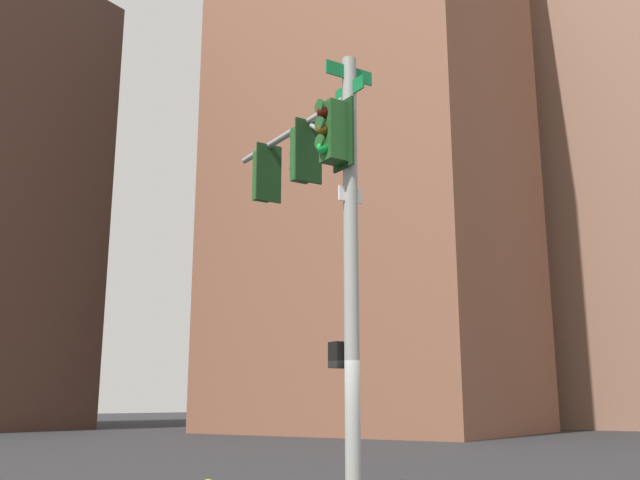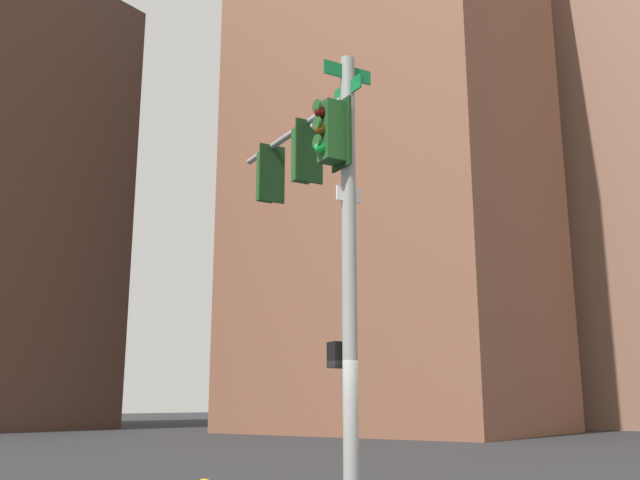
{
  "view_description": "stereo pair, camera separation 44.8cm",
  "coord_description": "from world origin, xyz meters",
  "views": [
    {
      "loc": [
        -5.78,
        9.5,
        1.87
      ],
      "look_at": [
        0.84,
        -0.17,
        4.55
      ],
      "focal_mm": 40.13,
      "sensor_mm": 36.0,
      "label": 1
    },
    {
      "loc": [
        -6.14,
        9.24,
        1.87
      ],
      "look_at": [
        0.84,
        -0.17,
        4.55
      ],
      "focal_mm": 40.13,
      "sensor_mm": 36.0,
      "label": 2
    }
  ],
  "objects": [
    {
      "name": "building_brick_nearside",
      "position": [
        18.02,
        -31.88,
        19.73
      ],
      "size": [
        18.67,
        15.83,
        39.45
      ],
      "primitive_type": "cube",
      "color": "brown",
      "rests_on": "ground_plane"
    },
    {
      "name": "signal_pole_assembly",
      "position": [
        0.82,
        -0.1,
        5.14
      ],
      "size": [
        3.92,
        2.15,
        7.48
      ],
      "rotation": [
        0.0,
        0.0,
        5.88
      ],
      "color": "gray",
      "rests_on": "ground_plane"
    }
  ]
}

